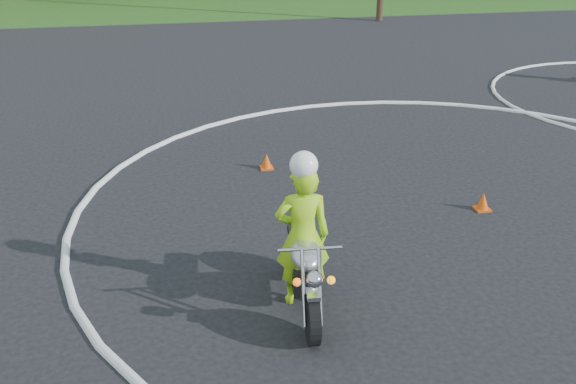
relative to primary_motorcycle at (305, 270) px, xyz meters
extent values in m
plane|color=black|center=(2.92, -0.61, -0.53)|extent=(120.00, 120.00, 0.00)
cube|color=#1E4714|center=(2.92, 26.39, -0.52)|extent=(120.00, 10.00, 0.02)
torus|color=silver|center=(2.92, 2.39, -0.52)|extent=(12.12, 12.12, 0.12)
cylinder|color=black|center=(-0.07, -0.68, -0.22)|extent=(0.18, 0.63, 0.62)
cylinder|color=black|center=(0.07, 0.76, -0.22)|extent=(0.18, 0.63, 0.62)
cube|color=black|center=(0.00, 0.09, -0.11)|extent=(0.34, 0.59, 0.31)
ellipsoid|color=#BCBCC1|center=(-0.01, -0.11, 0.28)|extent=(0.43, 0.69, 0.29)
cube|color=black|center=(0.03, 0.40, 0.24)|extent=(0.32, 0.64, 0.10)
cylinder|color=silver|center=(-0.15, -0.59, 0.14)|extent=(0.08, 0.37, 0.83)
cylinder|color=silver|center=(0.03, -0.61, 0.14)|extent=(0.08, 0.37, 0.83)
cube|color=silver|center=(-0.07, -0.70, 0.11)|extent=(0.16, 0.24, 0.05)
cylinder|color=#BABAC0|center=(-0.04, -0.42, 0.53)|extent=(0.72, 0.10, 0.04)
sphere|color=silver|center=(-0.07, -0.78, 0.35)|extent=(0.19, 0.19, 0.19)
sphere|color=#FF600C|center=(-0.26, -0.74, 0.32)|extent=(0.09, 0.09, 0.09)
sphere|color=orange|center=(0.11, -0.78, 0.32)|extent=(0.09, 0.09, 0.09)
cylinder|color=white|center=(0.21, 0.49, -0.22)|extent=(0.16, 0.83, 0.08)
imported|color=#99D816|center=(0.00, 0.14, 0.39)|extent=(0.70, 0.50, 1.83)
sphere|color=white|center=(0.00, 0.09, 1.32)|extent=(0.33, 0.33, 0.33)
cone|color=#D84A0B|center=(0.31, 4.59, -0.38)|extent=(0.22, 0.22, 0.30)
cube|color=#D84A0B|center=(0.31, 4.59, -0.51)|extent=(0.24, 0.24, 0.03)
cone|color=#D84A0B|center=(3.45, 2.13, -0.38)|extent=(0.22, 0.22, 0.30)
cube|color=#D84A0B|center=(3.45, 2.13, -0.51)|extent=(0.24, 0.24, 0.03)
camera|label=1|loc=(-1.51, -6.48, 4.01)|focal=40.00mm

